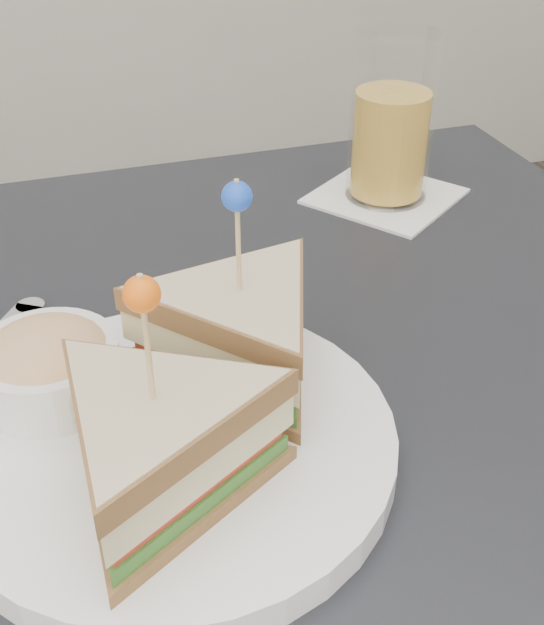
{
  "coord_description": "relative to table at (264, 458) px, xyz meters",
  "views": [
    {
      "loc": [
        -0.13,
        -0.41,
        1.1
      ],
      "look_at": [
        0.01,
        0.01,
        0.8
      ],
      "focal_mm": 45.0,
      "sensor_mm": 36.0,
      "label": 1
    }
  ],
  "objects": [
    {
      "name": "drink_set",
      "position": [
        0.21,
        0.24,
        0.15
      ],
      "size": [
        0.18,
        0.18,
        0.16
      ],
      "rotation": [
        0.0,
        0.0,
        0.63
      ],
      "color": "white",
      "rests_on": "table"
    },
    {
      "name": "table",
      "position": [
        0.0,
        0.0,
        0.0
      ],
      "size": [
        0.8,
        0.8,
        0.75
      ],
      "color": "black",
      "rests_on": "ground"
    },
    {
      "name": "plate_meal",
      "position": [
        -0.07,
        -0.05,
        0.12
      ],
      "size": [
        0.31,
        0.29,
        0.16
      ],
      "rotation": [
        0.0,
        0.0,
        0.01
      ],
      "color": "white",
      "rests_on": "table"
    }
  ]
}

